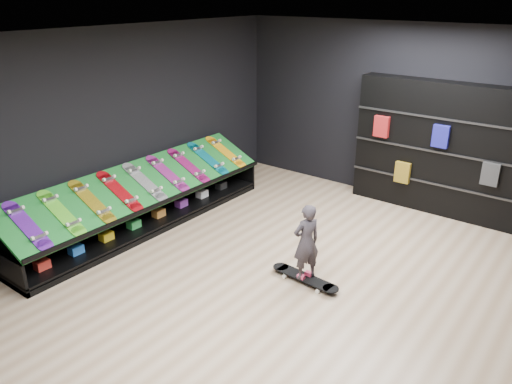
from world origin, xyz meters
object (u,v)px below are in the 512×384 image
Objects in this scene: floor_skateboard at (305,279)px; child at (306,256)px; display_rack at (145,210)px; back_shelving at (437,149)px.

child reaches higher than floor_skateboard.
child is (2.91, 0.09, 0.14)m from display_rack.
floor_skateboard is at bearing 180.00° from child.
display_rack is 7.53× the size of child.
floor_skateboard is (2.91, 0.09, -0.20)m from display_rack.
display_rack is 4.59× the size of floor_skateboard.
child reaches higher than display_rack.
back_shelving reaches higher than child.
display_rack is 2.92m from floor_skateboard.
child is at bearing 0.00° from floor_skateboard.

